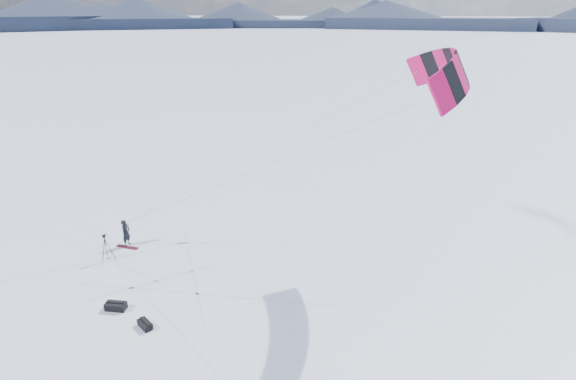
% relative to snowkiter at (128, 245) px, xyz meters
% --- Properties ---
extents(ground, '(1800.00, 1800.00, 0.00)m').
position_rel_snowkiter_xyz_m(ground, '(0.55, -3.05, 0.00)').
color(ground, white).
extents(horizon_hills, '(704.00, 704.42, 10.57)m').
position_rel_snowkiter_xyz_m(horizon_hills, '(0.55, -3.05, 4.68)').
color(horizon_hills, '#21283F').
rests_on(horizon_hills, ground).
extents(snow_tracks, '(14.76, 10.25, 0.01)m').
position_rel_snowkiter_xyz_m(snow_tracks, '(-0.10, -3.40, 0.00)').
color(snow_tracks, silver).
rests_on(snow_tracks, ground).
extents(snowkiter, '(0.42, 0.61, 1.60)m').
position_rel_snowkiter_xyz_m(snowkiter, '(0.00, 0.00, 0.00)').
color(snowkiter, black).
rests_on(snowkiter, ground).
extents(snowboard, '(1.38, 0.35, 0.04)m').
position_rel_snowkiter_xyz_m(snowboard, '(0.09, -0.23, 0.02)').
color(snowboard, maroon).
rests_on(snowboard, ground).
extents(tripod, '(0.71, 0.70, 1.53)m').
position_rel_snowkiter_xyz_m(tripod, '(-0.19, -1.58, 0.98)').
color(tripod, black).
rests_on(tripod, ground).
extents(gear_bag_a, '(0.95, 0.51, 0.41)m').
position_rel_snowkiter_xyz_m(gear_bag_a, '(2.58, -5.11, 0.18)').
color(gear_bag_a, black).
rests_on(gear_bag_a, ground).
extents(gear_bag_b, '(0.83, 0.71, 0.34)m').
position_rel_snowkiter_xyz_m(gear_bag_b, '(4.46, -5.87, 0.15)').
color(gear_bag_b, black).
rests_on(gear_bag_b, ground).
extents(power_kite, '(17.19, 6.82, 9.55)m').
position_rel_snowkiter_xyz_m(power_kite, '(15.90, 1.04, 9.90)').
color(power_kite, '#CE0C52').
rests_on(power_kite, ground).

